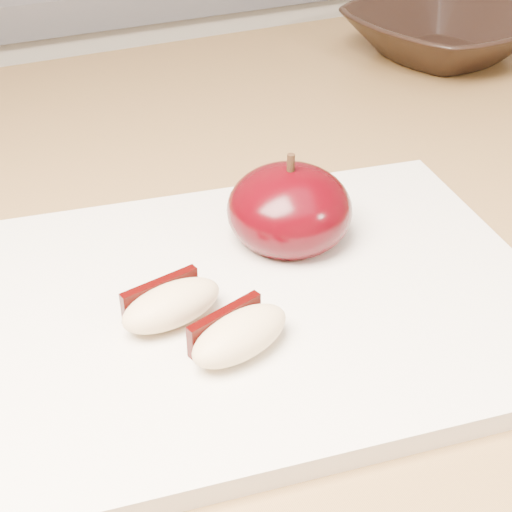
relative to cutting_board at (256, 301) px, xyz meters
name	(u,v)px	position (x,y,z in m)	size (l,w,h in m)	color
back_cabinet	(92,215)	(0.07, 0.85, -0.44)	(2.40, 0.62, 0.94)	silver
cutting_board	(256,301)	(0.00, 0.00, 0.00)	(0.33, 0.24, 0.01)	silver
apple_half	(289,210)	(0.04, 0.04, 0.03)	(0.08, 0.08, 0.07)	black
apple_wedge_a	(170,304)	(-0.05, 0.00, 0.02)	(0.06, 0.04, 0.02)	#D4B886
apple_wedge_b	(238,334)	(-0.03, -0.04, 0.02)	(0.06, 0.04, 0.02)	#D4B886
bowl	(443,34)	(0.36, 0.30, 0.02)	(0.19, 0.19, 0.05)	black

